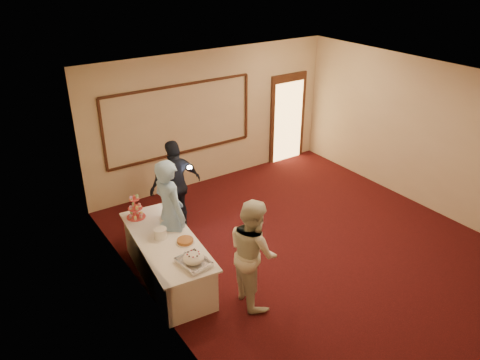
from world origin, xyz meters
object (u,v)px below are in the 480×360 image
plate_stack_a (160,233)px  man (170,214)px  cupcake_stand (135,209)px  tart (185,241)px  pavlova_tray (194,260)px  plate_stack_b (166,222)px  woman (253,252)px  buffet_table (168,259)px  guest (176,185)px

plate_stack_a → man: 0.42m
cupcake_stand → tart: 1.21m
pavlova_tray → cupcake_stand: 1.73m
plate_stack_b → woman: woman is taller
plate_stack_a → woman: 1.54m
pavlova_tray → cupcake_stand: size_ratio=1.16×
buffet_table → pavlova_tray: size_ratio=4.34×
cupcake_stand → plate_stack_b: cupcake_stand is taller
plate_stack_a → guest: 1.60m
man → woman: man is taller
guest → man: bearing=57.7°
buffet_table → plate_stack_b: 0.60m
plate_stack_b → woman: bearing=-65.4°
plate_stack_b → guest: bearing=55.5°
pavlova_tray → plate_stack_b: size_ratio=2.78×
plate_stack_a → woman: bearing=-53.3°
pavlova_tray → man: man is taller
plate_stack_a → guest: size_ratio=0.12×
pavlova_tray → plate_stack_b: 1.18m
plate_stack_a → tart: 0.43m
cupcake_stand → man: bearing=-55.7°
pavlova_tray → plate_stack_a: bearing=96.6°
tart → man: 0.62m
pavlova_tray → tart: 0.59m
plate_stack_a → woman: woman is taller
buffet_table → guest: guest is taller
man → woman: size_ratio=1.13×
buffet_table → plate_stack_a: size_ratio=11.41×
tart → guest: guest is taller
man → woman: bearing=-164.2°
pavlova_tray → man: bearing=79.8°
tart → woman: 1.12m
cupcake_stand → tart: size_ratio=1.58×
pavlova_tray → tart: bearing=74.2°
buffet_table → tart: (0.21, -0.26, 0.41)m
plate_stack_a → plate_stack_b: plate_stack_a is taller
tart → guest: size_ratio=0.17×
cupcake_stand → plate_stack_a: 0.83m
woman → pavlova_tray: bearing=76.9°
tart → woman: bearing=-54.0°
pavlova_tray → woman: 0.88m
tart → plate_stack_b: bearing=93.6°
buffet_table → woman: size_ratio=1.37×
woman → guest: guest is taller
tart → woman: (0.65, -0.90, 0.07)m
plate_stack_a → guest: guest is taller
cupcake_stand → guest: bearing=25.6°
pavlova_tray → cupcake_stand: bearing=95.8°
pavlova_tray → guest: 2.35m
plate_stack_a → woman: (0.92, -1.23, 0.01)m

